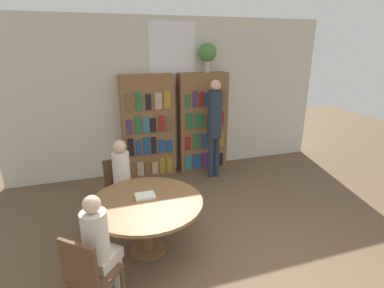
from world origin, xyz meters
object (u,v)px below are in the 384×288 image
(bookshelf_left, at_px, (148,127))
(flower_vase, at_px, (207,54))
(bookshelf_right, at_px, (202,122))
(chair_near_camera, at_px, (89,273))
(seated_reader_right, at_px, (100,244))
(seated_reader_left, at_px, (123,177))
(librarian_standing, at_px, (215,120))
(reading_table, at_px, (146,208))
(chair_left_side, at_px, (120,185))

(bookshelf_left, bearing_deg, flower_vase, 0.23)
(bookshelf_right, bearing_deg, bookshelf_left, -179.98)
(flower_vase, xyz_separation_m, chair_near_camera, (-2.35, -3.12, -1.84))
(seated_reader_right, bearing_deg, seated_reader_left, 117.02)
(flower_vase, xyz_separation_m, librarian_standing, (-0.03, -0.51, -1.18))
(reading_table, bearing_deg, bookshelf_right, 56.04)
(chair_left_side, bearing_deg, seated_reader_right, 65.86)
(reading_table, height_order, seated_reader_left, seated_reader_left)
(reading_table, relative_size, chair_left_side, 1.58)
(chair_near_camera, xyz_separation_m, seated_reader_right, (0.12, 0.14, 0.19))
(bookshelf_right, xyz_separation_m, seated_reader_left, (-1.77, -1.52, -0.29))
(flower_vase, bearing_deg, bookshelf_left, -179.77)
(bookshelf_left, distance_m, librarian_standing, 1.29)
(seated_reader_left, bearing_deg, seated_reader_right, 63.02)
(chair_left_side, relative_size, librarian_standing, 0.46)
(seated_reader_left, distance_m, librarian_standing, 2.14)
(bookshelf_left, bearing_deg, reading_table, -101.31)
(flower_vase, height_order, librarian_standing, flower_vase)
(bookshelf_right, xyz_separation_m, seated_reader_right, (-2.14, -2.98, -0.31))
(chair_near_camera, bearing_deg, chair_left_side, 117.00)
(reading_table, bearing_deg, chair_near_camera, -131.18)
(bookshelf_right, distance_m, reading_table, 2.85)
(bookshelf_left, height_order, flower_vase, flower_vase)
(flower_vase, bearing_deg, reading_table, -125.41)
(bookshelf_right, height_order, flower_vase, flower_vase)
(reading_table, bearing_deg, flower_vase, 54.59)
(bookshelf_left, distance_m, bookshelf_right, 1.11)
(bookshelf_right, height_order, librarian_standing, bookshelf_right)
(reading_table, distance_m, chair_near_camera, 1.04)
(flower_vase, bearing_deg, seated_reader_right, -126.72)
(flower_vase, bearing_deg, seated_reader_left, -140.64)
(reading_table, relative_size, seated_reader_left, 1.12)
(bookshelf_right, relative_size, chair_left_side, 2.26)
(bookshelf_left, relative_size, seated_reader_right, 1.63)
(librarian_standing, bearing_deg, seated_reader_right, -131.55)
(seated_reader_left, height_order, seated_reader_right, seated_reader_left)
(flower_vase, height_order, seated_reader_left, flower_vase)
(chair_near_camera, bearing_deg, bookshelf_right, 95.30)
(bookshelf_right, height_order, chair_left_side, bookshelf_right)
(bookshelf_left, relative_size, flower_vase, 3.62)
(seated_reader_left, bearing_deg, flower_vase, -153.46)
(flower_vase, bearing_deg, librarian_standing, -93.33)
(reading_table, xyz_separation_m, seated_reader_left, (-0.19, 0.83, 0.08))
(bookshelf_left, bearing_deg, seated_reader_left, -113.37)
(bookshelf_left, distance_m, reading_table, 2.42)
(bookshelf_left, xyz_separation_m, seated_reader_left, (-0.66, -1.52, -0.29))
(bookshelf_left, height_order, seated_reader_left, bookshelf_left)
(chair_near_camera, bearing_deg, reading_table, 90.00)
(seated_reader_left, bearing_deg, reading_table, 90.00)
(chair_near_camera, bearing_deg, bookshelf_left, 111.01)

